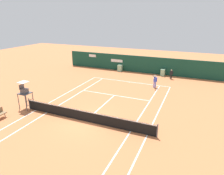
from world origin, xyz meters
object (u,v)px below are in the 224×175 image
object	(u,v)px
umpire_chair	(24,92)
player_on_baseline	(155,80)
tennis_ball_mid_court	(88,85)
ball_kid_right_post	(171,74)

from	to	relation	value
umpire_chair	player_on_baseline	bearing A→B (deg)	137.06
umpire_chair	tennis_ball_mid_court	xyz separation A→B (m)	(1.92, 8.29, -1.64)
umpire_chair	ball_kid_right_post	distance (m)	18.98
umpire_chair	tennis_ball_mid_court	world-z (taller)	umpire_chair
player_on_baseline	tennis_ball_mid_court	bearing A→B (deg)	-3.82
player_on_baseline	tennis_ball_mid_court	xyz separation A→B (m)	(-8.05, -2.42, -0.90)
umpire_chair	player_on_baseline	distance (m)	14.65
ball_kid_right_post	tennis_ball_mid_court	size ratio (longest dim) A/B	20.12
ball_kid_right_post	player_on_baseline	bearing A→B (deg)	68.40
ball_kid_right_post	tennis_ball_mid_court	world-z (taller)	ball_kid_right_post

